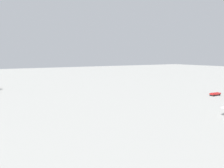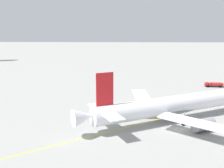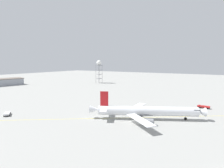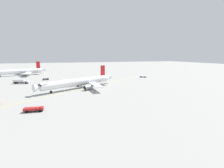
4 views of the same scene
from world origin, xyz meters
name	(u,v)px [view 1 (image 1 of 4)]	position (x,y,z in m)	size (l,w,h in m)	color
ops_pickup_truck	(215,94)	(-36.34, 19.30, 0.81)	(2.53, 5.64, 1.41)	#232326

